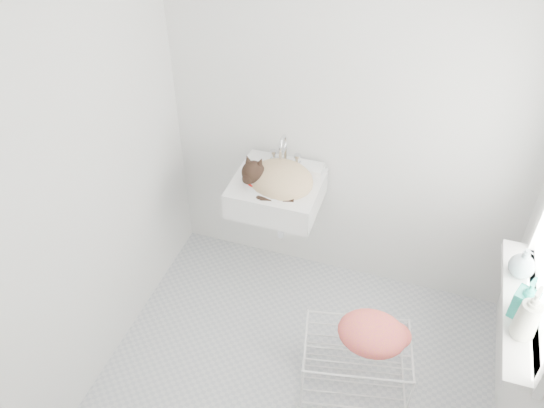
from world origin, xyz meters
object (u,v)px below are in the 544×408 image
(bottle_a, at_px, (520,335))
(bottle_c, at_px, (518,274))
(bottle_b, at_px, (519,315))
(sink, at_px, (277,182))
(cat, at_px, (278,179))
(wire_rack, at_px, (355,365))

(bottle_a, bearing_deg, bottle_c, 90.00)
(bottle_b, relative_size, bottle_c, 1.33)
(sink, distance_m, bottle_b, 1.48)
(cat, relative_size, wire_rack, 0.71)
(wire_rack, bearing_deg, sink, 137.64)
(wire_rack, relative_size, bottle_a, 2.47)
(sink, xyz_separation_m, bottle_a, (1.35, -0.72, 0.00))
(wire_rack, relative_size, bottle_c, 3.57)
(wire_rack, bearing_deg, bottle_a, -9.62)
(sink, height_order, cat, cat)
(bottle_c, bearing_deg, bottle_a, -90.00)
(bottle_c, bearing_deg, wire_rack, -158.81)
(sink, bearing_deg, cat, -50.78)
(bottle_a, bearing_deg, cat, 152.20)
(wire_rack, distance_m, bottle_a, 0.99)
(bottle_c, bearing_deg, bottle_b, -90.00)
(wire_rack, height_order, bottle_b, bottle_b)
(sink, relative_size, wire_rack, 0.91)
(sink, height_order, bottle_b, bottle_b)
(bottle_a, xyz_separation_m, bottle_c, (0.00, 0.38, 0.00))
(sink, distance_m, bottle_a, 1.53)
(bottle_b, bearing_deg, cat, 156.27)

